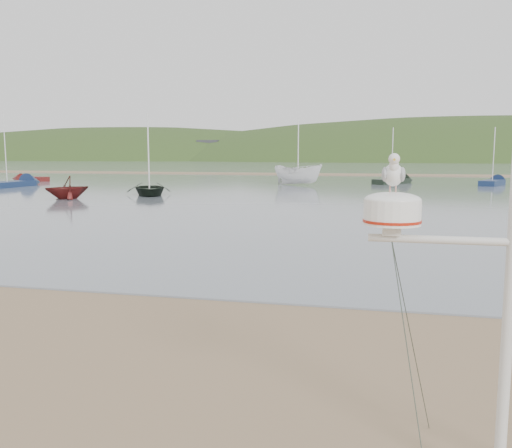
% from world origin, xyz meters
% --- Properties ---
extents(ground, '(560.00, 560.00, 0.00)m').
position_xyz_m(ground, '(0.00, 0.00, 0.00)').
color(ground, '#7E6448').
rests_on(ground, ground).
extents(water, '(560.00, 256.00, 0.04)m').
position_xyz_m(water, '(0.00, 132.00, 0.02)').
color(water, slate).
rests_on(water, ground).
extents(sandbar, '(560.00, 7.00, 0.07)m').
position_xyz_m(sandbar, '(0.00, 70.00, 0.07)').
color(sandbar, '#7E6448').
rests_on(sandbar, water).
extents(hill_ridge, '(620.00, 180.00, 80.00)m').
position_xyz_m(hill_ridge, '(18.52, 235.00, -19.70)').
color(hill_ridge, '#253B18').
rests_on(hill_ridge, ground).
extents(far_cottages, '(294.40, 6.30, 8.00)m').
position_xyz_m(far_cottages, '(3.00, 196.00, 4.00)').
color(far_cottages, beige).
rests_on(far_cottages, ground).
extents(mast_rig, '(2.16, 2.30, 4.86)m').
position_xyz_m(mast_rig, '(4.80, -1.64, 1.17)').
color(mast_rig, silver).
rests_on(mast_rig, ground).
extents(boat_dark, '(3.27, 2.24, 4.47)m').
position_xyz_m(boat_dark, '(-12.45, 29.49, 2.27)').
color(boat_dark, black).
rests_on(boat_dark, water).
extents(boat_red, '(2.89, 2.70, 2.87)m').
position_xyz_m(boat_red, '(-16.46, 25.44, 1.48)').
color(boat_red, '#551513').
rests_on(boat_red, water).
extents(boat_white, '(2.62, 2.59, 5.18)m').
position_xyz_m(boat_white, '(-3.97, 44.22, 2.63)').
color(boat_white, white).
rests_on(boat_white, water).
extents(dinghy_red_far, '(4.88, 1.90, 1.16)m').
position_xyz_m(dinghy_red_far, '(-33.75, 44.84, 0.29)').
color(dinghy_red_far, '#551513').
rests_on(dinghy_red_far, ground).
extents(sailboat_blue_far, '(3.62, 5.92, 5.85)m').
position_xyz_m(sailboat_blue_far, '(14.37, 49.15, 0.30)').
color(sailboat_blue_far, '#152549').
rests_on(sailboat_blue_far, ground).
extents(sailboat_dark_mid, '(4.65, 5.64, 5.93)m').
position_xyz_m(sailboat_dark_mid, '(5.52, 49.41, 0.30)').
color(sailboat_dark_mid, black).
rests_on(sailboat_dark_mid, ground).
extents(sailboat_blue_near, '(2.02, 7.42, 7.31)m').
position_xyz_m(sailboat_blue_near, '(-28.46, 37.15, 0.30)').
color(sailboat_blue_near, '#152549').
rests_on(sailboat_blue_near, ground).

